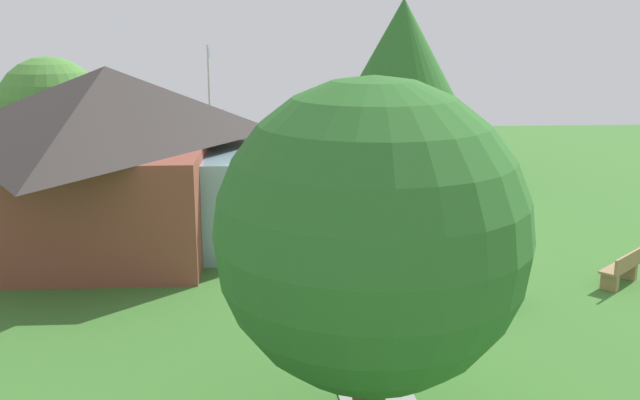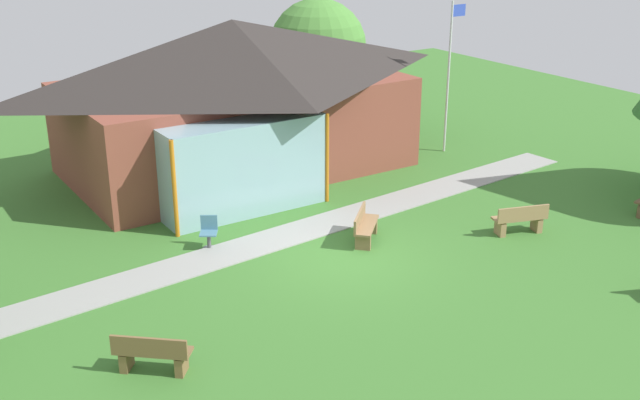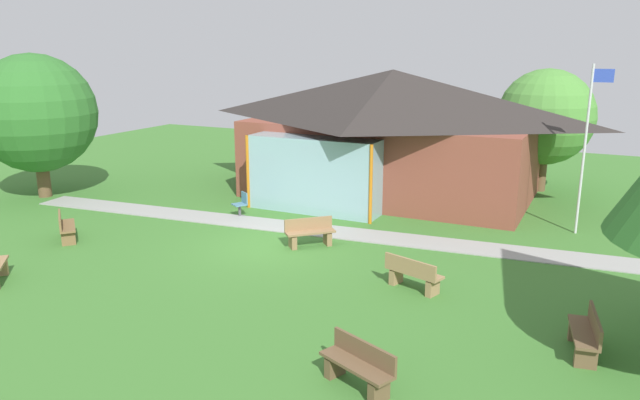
{
  "view_description": "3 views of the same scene",
  "coord_description": "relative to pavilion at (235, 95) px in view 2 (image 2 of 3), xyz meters",
  "views": [
    {
      "loc": [
        -21.46,
        2.79,
        6.4
      ],
      "look_at": [
        0.16,
        1.5,
        0.99
      ],
      "focal_mm": 41.22,
      "sensor_mm": 36.0,
      "label": 1
    },
    {
      "loc": [
        -10.31,
        -14.67,
        8.46
      ],
      "look_at": [
        -0.1,
        1.01,
        1.26
      ],
      "focal_mm": 43.44,
      "sensor_mm": 36.0,
      "label": 2
    },
    {
      "loc": [
        8.87,
        -14.92,
        5.88
      ],
      "look_at": [
        0.8,
        1.73,
        1.14
      ],
      "focal_mm": 33.84,
      "sensor_mm": 36.0,
      "label": 3
    }
  ],
  "objects": [
    {
      "name": "ground_plane",
      "position": [
        -0.93,
        -7.71,
        -2.59
      ],
      "size": [
        44.0,
        44.0,
        0.0
      ],
      "primitive_type": "plane",
      "color": "#3D752D"
    },
    {
      "name": "pavilion",
      "position": [
        0.0,
        0.0,
        0.0
      ],
      "size": [
        11.8,
        7.97,
        4.99
      ],
      "color": "brown",
      "rests_on": "ground_plane"
    },
    {
      "name": "footpath",
      "position": [
        -0.93,
        -5.7,
        -2.57
      ],
      "size": [
        21.25,
        3.15,
        0.03
      ],
      "primitive_type": "cube",
      "rotation": [
        0.0,
        0.0,
        0.09
      ],
      "color": "#999993",
      "rests_on": "ground_plane"
    },
    {
      "name": "flagpole",
      "position": [
        7.29,
        -2.26,
        0.38
      ],
      "size": [
        0.64,
        0.08,
        5.36
      ],
      "color": "silver",
      "rests_on": "ground_plane"
    },
    {
      "name": "bench_mid_left",
      "position": [
        -6.99,
        -9.96,
        -2.18
      ],
      "size": [
        1.42,
        1.31,
        0.84
      ],
      "rotation": [
        0.0,
        0.0,
        5.57
      ],
      "color": "brown",
      "rests_on": "ground_plane"
    },
    {
      "name": "bench_mid_right",
      "position": [
        3.92,
        -9.08,
        -2.18
      ],
      "size": [
        1.56,
        0.89,
        0.84
      ],
      "rotation": [
        0.0,
        0.0,
        5.97
      ],
      "color": "#9E7A51",
      "rests_on": "ground_plane"
    },
    {
      "name": "bench_rear_near_path",
      "position": [
        0.1,
        -7.15,
        -2.18
      ],
      "size": [
        1.38,
        1.36,
        0.84
      ],
      "rotation": [
        0.0,
        0.0,
        3.92
      ],
      "color": "olive",
      "rests_on": "ground_plane"
    },
    {
      "name": "patio_chair_west",
      "position": [
        -3.57,
        -5.29,
        -2.17
      ],
      "size": [
        0.61,
        0.61,
        0.86
      ],
      "rotation": [
        0.0,
        0.0,
        2.58
      ],
      "color": "teal",
      "rests_on": "ground_plane"
    },
    {
      "name": "tree_behind_pavilion_right",
      "position": [
        5.49,
        3.48,
        0.48
      ],
      "size": [
        3.88,
        3.88,
        5.02
      ],
      "color": "brown",
      "rests_on": "ground_plane"
    }
  ]
}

